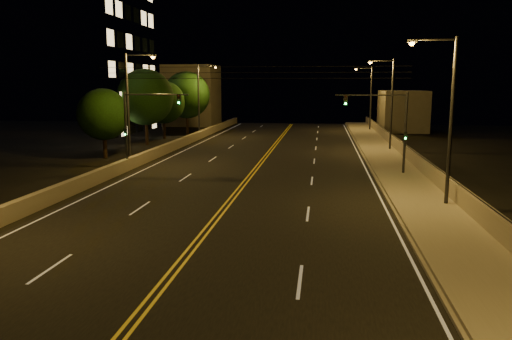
# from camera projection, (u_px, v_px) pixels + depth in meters

# --- Properties ---
(road) EXTENTS (18.00, 120.00, 0.02)m
(road) POSITION_uv_depth(u_px,v_px,m) (224.00, 209.00, 26.73)
(road) COLOR black
(road) RESTS_ON ground
(sidewalk) EXTENTS (3.60, 120.00, 0.30)m
(sidewalk) POSITION_uv_depth(u_px,v_px,m) (433.00, 213.00, 25.30)
(sidewalk) COLOR gray
(sidewalk) RESTS_ON ground
(curb) EXTENTS (0.14, 120.00, 0.15)m
(curb) POSITION_uv_depth(u_px,v_px,m) (395.00, 213.00, 25.56)
(curb) COLOR gray
(curb) RESTS_ON ground
(parapet_wall) EXTENTS (0.30, 120.00, 1.00)m
(parapet_wall) POSITION_uv_depth(u_px,v_px,m) (468.00, 201.00, 24.98)
(parapet_wall) COLOR gray
(parapet_wall) RESTS_ON sidewalk
(jersey_barrier) EXTENTS (0.45, 120.00, 0.91)m
(jersey_barrier) POSITION_uv_depth(u_px,v_px,m) (52.00, 195.00, 27.94)
(jersey_barrier) COLOR gray
(jersey_barrier) RESTS_ON ground
(distant_building_right) EXTENTS (6.00, 10.00, 5.71)m
(distant_building_right) POSITION_uv_depth(u_px,v_px,m) (402.00, 111.00, 71.85)
(distant_building_right) COLOR slate
(distant_building_right) RESTS_ON ground
(distant_building_left) EXTENTS (8.00, 8.00, 9.63)m
(distant_building_left) POSITION_uv_depth(u_px,v_px,m) (192.00, 95.00, 81.03)
(distant_building_left) COLOR slate
(distant_building_left) RESTS_ON ground
(parapet_rail) EXTENTS (0.06, 120.00, 0.06)m
(parapet_rail) POSITION_uv_depth(u_px,v_px,m) (468.00, 191.00, 24.89)
(parapet_rail) COLOR black
(parapet_rail) RESTS_ON parapet_wall
(lane_markings) EXTENTS (17.32, 116.00, 0.00)m
(lane_markings) POSITION_uv_depth(u_px,v_px,m) (224.00, 209.00, 26.66)
(lane_markings) COLOR silver
(lane_markings) RESTS_ON road
(streetlight_1) EXTENTS (2.55, 0.28, 9.00)m
(streetlight_1) POSITION_uv_depth(u_px,v_px,m) (446.00, 111.00, 25.92)
(streetlight_1) COLOR #2D2D33
(streetlight_1) RESTS_ON ground
(streetlight_2) EXTENTS (2.55, 0.28, 9.00)m
(streetlight_2) POSITION_uv_depth(u_px,v_px,m) (389.00, 99.00, 48.54)
(streetlight_2) COLOR #2D2D33
(streetlight_2) RESTS_ON ground
(streetlight_3) EXTENTS (2.55, 0.28, 9.00)m
(streetlight_3) POSITION_uv_depth(u_px,v_px,m) (369.00, 94.00, 69.92)
(streetlight_3) COLOR #2D2D33
(streetlight_3) RESTS_ON ground
(streetlight_5) EXTENTS (2.55, 0.28, 9.00)m
(streetlight_5) POSITION_uv_depth(u_px,v_px,m) (131.00, 102.00, 39.40)
(streetlight_5) COLOR #2D2D33
(streetlight_5) RESTS_ON ground
(streetlight_6) EXTENTS (2.55, 0.28, 9.00)m
(streetlight_6) POSITION_uv_depth(u_px,v_px,m) (201.00, 96.00, 61.80)
(streetlight_6) COLOR #2D2D33
(streetlight_6) RESTS_ON ground
(traffic_signal_right) EXTENTS (5.11, 0.31, 6.03)m
(traffic_signal_right) POSITION_uv_depth(u_px,v_px,m) (391.00, 124.00, 35.51)
(traffic_signal_right) COLOR #2D2D33
(traffic_signal_right) RESTS_ON ground
(traffic_signal_left) EXTENTS (5.11, 0.31, 6.03)m
(traffic_signal_left) POSITION_uv_depth(u_px,v_px,m) (138.00, 121.00, 37.96)
(traffic_signal_left) COLOR #2D2D33
(traffic_signal_left) RESTS_ON ground
(overhead_wires) EXTENTS (22.00, 0.03, 0.83)m
(overhead_wires) POSITION_uv_depth(u_px,v_px,m) (249.00, 73.00, 34.76)
(overhead_wires) COLOR black
(building_tower) EXTENTS (24.00, 15.00, 26.46)m
(building_tower) POSITION_uv_depth(u_px,v_px,m) (30.00, 30.00, 56.07)
(building_tower) COLOR slate
(building_tower) RESTS_ON ground
(tree_0) EXTENTS (4.61, 4.61, 6.25)m
(tree_0) POSITION_uv_depth(u_px,v_px,m) (103.00, 114.00, 44.59)
(tree_0) COLOR black
(tree_0) RESTS_ON ground
(tree_1) EXTENTS (6.10, 6.10, 8.27)m
(tree_1) POSITION_uv_depth(u_px,v_px,m) (145.00, 97.00, 54.21)
(tree_1) COLOR black
(tree_1) RESTS_ON ground
(tree_2) EXTENTS (5.21, 5.21, 7.06)m
(tree_2) POSITION_uv_depth(u_px,v_px,m) (163.00, 102.00, 60.74)
(tree_2) COLOR black
(tree_2) RESTS_ON ground
(tree_3) EXTENTS (6.10, 6.10, 8.27)m
(tree_3) POSITION_uv_depth(u_px,v_px,m) (187.00, 95.00, 65.20)
(tree_3) COLOR black
(tree_3) RESTS_ON ground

